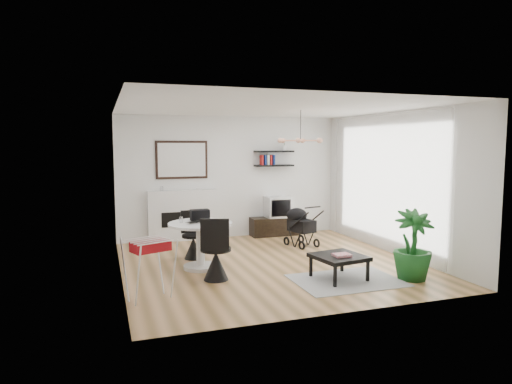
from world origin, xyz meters
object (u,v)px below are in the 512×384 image
object	(u,v)px
crt_tv	(277,207)
stroller	(300,228)
fireplace	(183,209)
tv_console	(275,226)
potted_plant	(413,245)
drying_rack	(149,268)
coffee_table	(339,258)
dining_table	(200,238)

from	to	relation	value
crt_tv	stroller	bearing A→B (deg)	-87.45
fireplace	crt_tv	world-z (taller)	fireplace
tv_console	potted_plant	xyz separation A→B (m)	(0.78, -3.87, 0.33)
drying_rack	coffee_table	bearing A→B (deg)	-20.72
fireplace	crt_tv	distance (m)	2.14
fireplace	dining_table	xyz separation A→B (m)	(-0.11, -2.35, -0.17)
tv_console	fireplace	bearing A→B (deg)	176.42
fireplace	drying_rack	xyz separation A→B (m)	(-1.08, -3.65, -0.25)
potted_plant	coffee_table	bearing A→B (deg)	161.26
stroller	potted_plant	size ratio (longest dim) A/B	0.80
crt_tv	tv_console	bearing A→B (deg)	176.72
coffee_table	potted_plant	distance (m)	1.15
fireplace	stroller	world-z (taller)	fireplace
tv_console	drying_rack	bearing A→B (deg)	-131.91
coffee_table	fireplace	bearing A→B (deg)	116.15
tv_console	stroller	world-z (taller)	stroller
crt_tv	drying_rack	world-z (taller)	crt_tv
dining_table	coffee_table	world-z (taller)	dining_table
fireplace	drying_rack	size ratio (longest dim) A/B	2.59
crt_tv	coffee_table	distance (m)	3.54
dining_table	drying_rack	size ratio (longest dim) A/B	1.29
crt_tv	potted_plant	world-z (taller)	potted_plant
crt_tv	drying_rack	bearing A→B (deg)	-132.45
crt_tv	dining_table	size ratio (longest dim) A/B	0.51
tv_console	crt_tv	xyz separation A→B (m)	(0.06, -0.00, 0.45)
dining_table	drying_rack	distance (m)	1.62
crt_tv	fireplace	bearing A→B (deg)	176.43
drying_rack	coffee_table	xyz separation A→B (m)	(2.87, 0.02, -0.10)
stroller	coffee_table	bearing A→B (deg)	-114.68
crt_tv	dining_table	bearing A→B (deg)	-135.47
fireplace	stroller	size ratio (longest dim) A/B	2.49
fireplace	tv_console	size ratio (longest dim) A/B	1.92
tv_console	dining_table	bearing A→B (deg)	-134.69
dining_table	coffee_table	xyz separation A→B (m)	(1.90, -1.29, -0.18)
drying_rack	coffee_table	world-z (taller)	drying_rack
coffee_table	potted_plant	bearing A→B (deg)	-18.74
drying_rack	dining_table	bearing A→B (deg)	32.40
tv_console	potted_plant	world-z (taller)	potted_plant
tv_console	crt_tv	world-z (taller)	crt_tv
drying_rack	potted_plant	xyz separation A→B (m)	(3.94, -0.35, 0.10)
potted_plant	dining_table	bearing A→B (deg)	150.94
fireplace	coffee_table	bearing A→B (deg)	-63.85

